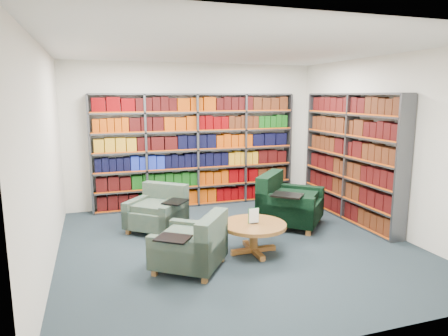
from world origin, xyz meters
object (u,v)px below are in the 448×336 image
object	(u,v)px
chair_teal_left	(159,212)
coffee_table	(254,229)
chair_teal_front	(195,247)
chair_green_right	(285,205)

from	to	relation	value
chair_teal_left	coffee_table	bearing A→B (deg)	-52.71
chair_teal_left	chair_teal_front	world-z (taller)	chair_teal_left
chair_teal_front	coffee_table	bearing A→B (deg)	16.29
chair_green_right	chair_teal_front	bearing A→B (deg)	-146.47
coffee_table	chair_teal_left	bearing A→B (deg)	127.29
chair_green_right	chair_teal_front	world-z (taller)	chair_green_right
chair_teal_left	coffee_table	world-z (taller)	chair_teal_left
chair_teal_left	coffee_table	distance (m)	1.80
chair_green_right	coffee_table	size ratio (longest dim) A/B	1.48
chair_green_right	coffee_table	bearing A→B (deg)	-134.88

